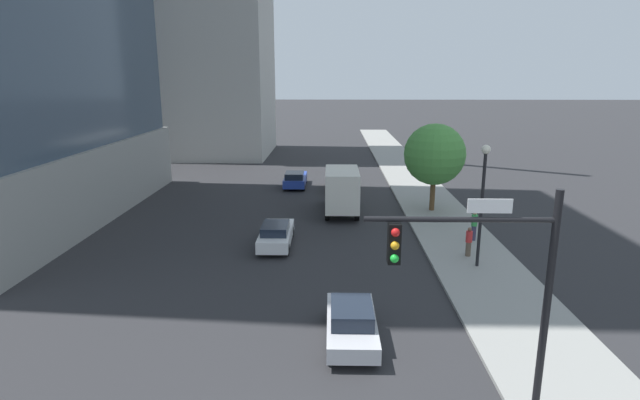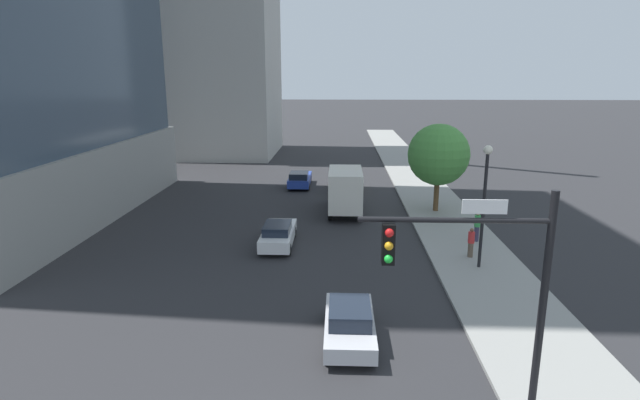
{
  "view_description": "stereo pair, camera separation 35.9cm",
  "coord_description": "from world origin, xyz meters",
  "px_view_note": "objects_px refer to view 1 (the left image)",
  "views": [
    {
      "loc": [
        1.45,
        -9.96,
        9.45
      ],
      "look_at": [
        1.01,
        10.74,
        4.33
      ],
      "focal_mm": 28.31,
      "sensor_mm": 36.0,
      "label": 1
    },
    {
      "loc": [
        1.81,
        -9.95,
        9.45
      ],
      "look_at": [
        1.01,
        10.74,
        4.33
      ],
      "focal_mm": 28.31,
      "sensor_mm": 36.0,
      "label": 2
    }
  ],
  "objects_px": {
    "pedestrian_green_shirt": "(474,225)",
    "car_silver": "(351,322)",
    "box_truck": "(342,188)",
    "pedestrian_red_shirt": "(469,242)",
    "street_lamp": "(483,189)",
    "traffic_light_pole": "(486,275)",
    "street_tree": "(435,154)",
    "car_gold": "(340,182)",
    "car_white": "(276,234)",
    "car_blue": "(295,179)"
  },
  "relations": [
    {
      "from": "pedestrian_green_shirt",
      "to": "street_lamp",
      "type": "bearing_deg",
      "value": -102.69
    },
    {
      "from": "traffic_light_pole",
      "to": "car_blue",
      "type": "relative_size",
      "value": 1.39
    },
    {
      "from": "street_lamp",
      "to": "car_white",
      "type": "relative_size",
      "value": 1.3
    },
    {
      "from": "traffic_light_pole",
      "to": "car_blue",
      "type": "bearing_deg",
      "value": 102.8
    },
    {
      "from": "car_white",
      "to": "pedestrian_green_shirt",
      "type": "distance_m",
      "value": 11.44
    },
    {
      "from": "box_truck",
      "to": "car_silver",
      "type": "bearing_deg",
      "value": -90.0
    },
    {
      "from": "traffic_light_pole",
      "to": "box_truck",
      "type": "distance_m",
      "value": 22.97
    },
    {
      "from": "box_truck",
      "to": "pedestrian_red_shirt",
      "type": "distance_m",
      "value": 11.3
    },
    {
      "from": "pedestrian_red_shirt",
      "to": "car_gold",
      "type": "bearing_deg",
      "value": 111.62
    },
    {
      "from": "street_lamp",
      "to": "car_silver",
      "type": "distance_m",
      "value": 10.39
    },
    {
      "from": "street_tree",
      "to": "traffic_light_pole",
      "type": "bearing_deg",
      "value": -98.13
    },
    {
      "from": "traffic_light_pole",
      "to": "street_lamp",
      "type": "xyz_separation_m",
      "value": [
        3.44,
        11.96,
        -0.42
      ]
    },
    {
      "from": "car_white",
      "to": "car_silver",
      "type": "bearing_deg",
      "value": -69.79
    },
    {
      "from": "street_lamp",
      "to": "car_gold",
      "type": "height_order",
      "value": "street_lamp"
    },
    {
      "from": "car_blue",
      "to": "pedestrian_green_shirt",
      "type": "bearing_deg",
      "value": -52.62
    },
    {
      "from": "street_tree",
      "to": "pedestrian_green_shirt",
      "type": "bearing_deg",
      "value": -80.81
    },
    {
      "from": "street_lamp",
      "to": "car_gold",
      "type": "relative_size",
      "value": 1.3
    },
    {
      "from": "traffic_light_pole",
      "to": "pedestrian_red_shirt",
      "type": "relative_size",
      "value": 4.19
    },
    {
      "from": "car_silver",
      "to": "pedestrian_red_shirt",
      "type": "height_order",
      "value": "pedestrian_red_shirt"
    },
    {
      "from": "street_lamp",
      "to": "traffic_light_pole",
      "type": "bearing_deg",
      "value": -106.03
    },
    {
      "from": "box_truck",
      "to": "pedestrian_red_shirt",
      "type": "height_order",
      "value": "box_truck"
    },
    {
      "from": "car_silver",
      "to": "car_white",
      "type": "bearing_deg",
      "value": 110.21
    },
    {
      "from": "car_blue",
      "to": "pedestrian_green_shirt",
      "type": "xyz_separation_m",
      "value": [
        11.4,
        -14.92,
        0.36
      ]
    },
    {
      "from": "street_lamp",
      "to": "street_tree",
      "type": "xyz_separation_m",
      "value": [
        -0.17,
        10.88,
        0.01
      ]
    },
    {
      "from": "car_gold",
      "to": "car_blue",
      "type": "bearing_deg",
      "value": 163.9
    },
    {
      "from": "car_blue",
      "to": "street_tree",
      "type": "bearing_deg",
      "value": -38.31
    },
    {
      "from": "car_silver",
      "to": "pedestrian_red_shirt",
      "type": "bearing_deg",
      "value": 53.11
    },
    {
      "from": "car_silver",
      "to": "pedestrian_green_shirt",
      "type": "distance_m",
      "value": 13.64
    },
    {
      "from": "pedestrian_red_shirt",
      "to": "pedestrian_green_shirt",
      "type": "bearing_deg",
      "value": 69.41
    },
    {
      "from": "street_lamp",
      "to": "car_silver",
      "type": "bearing_deg",
      "value": -132.29
    },
    {
      "from": "traffic_light_pole",
      "to": "car_white",
      "type": "xyz_separation_m",
      "value": [
        -7.04,
        15.21,
        -3.84
      ]
    },
    {
      "from": "car_white",
      "to": "box_truck",
      "type": "height_order",
      "value": "box_truck"
    },
    {
      "from": "box_truck",
      "to": "pedestrian_green_shirt",
      "type": "relative_size",
      "value": 3.71
    },
    {
      "from": "pedestrian_green_shirt",
      "to": "pedestrian_red_shirt",
      "type": "bearing_deg",
      "value": -110.59
    },
    {
      "from": "car_silver",
      "to": "car_blue",
      "type": "distance_m",
      "value": 26.57
    },
    {
      "from": "pedestrian_green_shirt",
      "to": "car_white",
      "type": "bearing_deg",
      "value": -175.7
    },
    {
      "from": "pedestrian_green_shirt",
      "to": "street_tree",
      "type": "bearing_deg",
      "value": 99.19
    },
    {
      "from": "box_truck",
      "to": "pedestrian_red_shirt",
      "type": "bearing_deg",
      "value": -54.59
    },
    {
      "from": "car_gold",
      "to": "box_truck",
      "type": "bearing_deg",
      "value": -90.0
    },
    {
      "from": "traffic_light_pole",
      "to": "box_truck",
      "type": "xyz_separation_m",
      "value": [
        -3.17,
        22.58,
        -2.75
      ]
    },
    {
      "from": "car_white",
      "to": "pedestrian_green_shirt",
      "type": "bearing_deg",
      "value": 4.3
    },
    {
      "from": "car_silver",
      "to": "car_white",
      "type": "xyz_separation_m",
      "value": [
        -3.87,
        10.51,
        -0.03
      ]
    },
    {
      "from": "car_gold",
      "to": "car_white",
      "type": "bearing_deg",
      "value": -104.78
    },
    {
      "from": "pedestrian_green_shirt",
      "to": "car_silver",
      "type": "bearing_deg",
      "value": -123.53
    },
    {
      "from": "car_blue",
      "to": "box_truck",
      "type": "bearing_deg",
      "value": -65.29
    },
    {
      "from": "car_silver",
      "to": "street_tree",
      "type": "bearing_deg",
      "value": 70.48
    },
    {
      "from": "car_white",
      "to": "car_gold",
      "type": "bearing_deg",
      "value": 75.22
    },
    {
      "from": "street_tree",
      "to": "car_silver",
      "type": "relative_size",
      "value": 1.41
    },
    {
      "from": "pedestrian_red_shirt",
      "to": "street_lamp",
      "type": "bearing_deg",
      "value": -86.87
    },
    {
      "from": "car_silver",
      "to": "car_white",
      "type": "height_order",
      "value": "car_silver"
    }
  ]
}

